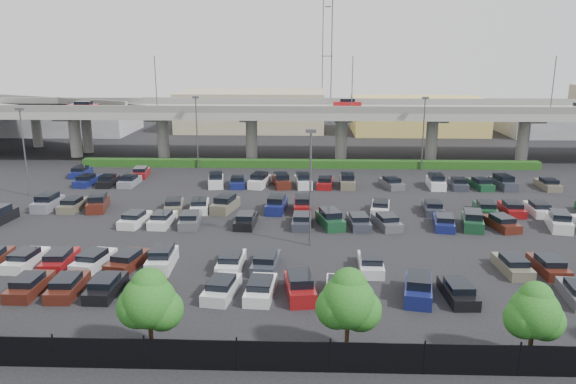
% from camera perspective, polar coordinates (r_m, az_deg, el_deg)
% --- Properties ---
extents(ground, '(280.00, 280.00, 0.00)m').
position_cam_1_polar(ground, '(57.42, 2.20, -2.69)').
color(ground, black).
extents(overpass, '(150.00, 13.00, 15.80)m').
position_cam_1_polar(overpass, '(87.42, 2.03, 7.94)').
color(overpass, gray).
rests_on(overpass, ground).
extents(on_ramp, '(50.93, 30.13, 8.80)m').
position_cam_1_polar(on_ramp, '(111.21, -26.07, 7.85)').
color(on_ramp, gray).
rests_on(on_ramp, ground).
extents(hedge, '(66.00, 1.60, 1.10)m').
position_cam_1_polar(hedge, '(81.53, 2.15, 2.89)').
color(hedge, '#133810').
rests_on(hedge, ground).
extents(fence, '(70.00, 0.10, 2.00)m').
position_cam_1_polar(fence, '(31.30, 2.28, -16.40)').
color(fence, black).
rests_on(fence, ground).
extents(tree_row, '(65.07, 3.66, 5.94)m').
position_cam_1_polar(tree_row, '(31.38, 3.72, -10.91)').
color(tree_row, '#332316').
rests_on(tree_row, ground).
extents(parked_cars, '(62.68, 41.64, 1.67)m').
position_cam_1_polar(parked_cars, '(54.09, 1.67, -3.10)').
color(parked_cars, '#666150').
rests_on(parked_cars, ground).
extents(light_poles, '(66.90, 48.38, 10.30)m').
position_cam_1_polar(light_poles, '(57.98, -1.84, 3.84)').
color(light_poles, '#4C4C51').
rests_on(light_poles, ground).
extents(distant_buildings, '(138.00, 24.00, 9.00)m').
position_cam_1_polar(distant_buildings, '(118.10, 8.20, 7.94)').
color(distant_buildings, gray).
rests_on(distant_buildings, ground).
extents(comm_tower, '(2.40, 2.40, 30.00)m').
position_cam_1_polar(comm_tower, '(128.93, 3.99, 13.88)').
color(comm_tower, '#4C4C51').
rests_on(comm_tower, ground).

